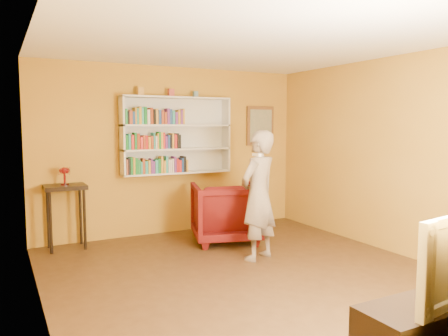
% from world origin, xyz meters
% --- Properties ---
extents(room_shell, '(5.30, 5.80, 2.88)m').
position_xyz_m(room_shell, '(0.00, 0.00, 1.02)').
color(room_shell, '#3F2914').
rests_on(room_shell, ground).
extents(bookshelf, '(1.80, 0.29, 1.23)m').
position_xyz_m(bookshelf, '(0.00, 2.41, 1.59)').
color(bookshelf, silver).
rests_on(bookshelf, room_shell).
extents(books_row_lower, '(1.00, 0.19, 0.27)m').
position_xyz_m(books_row_lower, '(-0.36, 2.30, 1.13)').
color(books_row_lower, maroon).
rests_on(books_row_lower, bookshelf).
extents(books_row_middle, '(0.88, 0.19, 0.27)m').
position_xyz_m(books_row_middle, '(-0.43, 2.30, 1.51)').
color(books_row_middle, '#19712A').
rests_on(books_row_middle, bookshelf).
extents(books_row_upper, '(0.95, 0.19, 0.27)m').
position_xyz_m(books_row_upper, '(-0.40, 2.30, 1.89)').
color(books_row_upper, '#19712A').
rests_on(books_row_upper, bookshelf).
extents(ornament_left, '(0.09, 0.09, 0.12)m').
position_xyz_m(ornament_left, '(-0.59, 2.35, 2.27)').
color(ornament_left, '#C18C37').
rests_on(ornament_left, bookshelf).
extents(ornament_centre, '(0.09, 0.09, 0.12)m').
position_xyz_m(ornament_centre, '(-0.09, 2.35, 2.27)').
color(ornament_centre, '#A03A35').
rests_on(ornament_centre, bookshelf).
extents(ornament_right, '(0.07, 0.07, 0.10)m').
position_xyz_m(ornament_right, '(0.33, 2.35, 2.26)').
color(ornament_right, slate).
rests_on(ornament_right, bookshelf).
extents(framed_painting, '(0.55, 0.05, 0.70)m').
position_xyz_m(framed_painting, '(1.65, 2.46, 1.75)').
color(framed_painting, brown).
rests_on(framed_painting, room_shell).
extents(console_table, '(0.56, 0.43, 0.92)m').
position_xyz_m(console_table, '(-1.74, 2.25, 0.76)').
color(console_table, black).
rests_on(console_table, ground).
extents(ruby_lustre, '(0.16, 0.16, 0.25)m').
position_xyz_m(ruby_lustre, '(-1.74, 2.25, 1.10)').
color(ruby_lustre, maroon).
rests_on(ruby_lustre, console_table).
extents(armchair, '(1.21, 1.23, 0.90)m').
position_xyz_m(armchair, '(0.46, 1.54, 0.45)').
color(armchair, '#420408').
rests_on(armchair, ground).
extents(person, '(0.73, 0.61, 1.70)m').
position_xyz_m(person, '(0.43, 0.57, 0.85)').
color(person, '#776757').
rests_on(person, ground).
extents(game_remote, '(0.04, 0.15, 0.04)m').
position_xyz_m(game_remote, '(0.23, 0.31, 1.40)').
color(game_remote, white).
rests_on(game_remote, person).
extents(tv_cabinet, '(1.45, 0.44, 0.52)m').
position_xyz_m(tv_cabinet, '(0.26, -2.25, 0.26)').
color(tv_cabinet, black).
rests_on(tv_cabinet, ground).
extents(television, '(1.13, 0.31, 0.65)m').
position_xyz_m(television, '(0.26, -2.25, 0.84)').
color(television, black).
rests_on(television, tv_cabinet).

